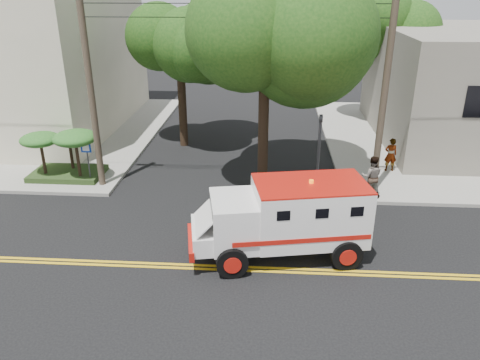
{
  "coord_description": "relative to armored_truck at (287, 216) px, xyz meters",
  "views": [
    {
      "loc": [
        1.81,
        -12.6,
        8.51
      ],
      "look_at": [
        0.72,
        3.48,
        1.6
      ],
      "focal_mm": 35.0,
      "sensor_mm": 36.0,
      "label": 1
    }
  ],
  "objects": [
    {
      "name": "sidewalk_ne",
      "position": [
        11.09,
        12.58,
        -1.41
      ],
      "size": [
        17.0,
        17.0,
        0.15
      ],
      "primitive_type": "cube",
      "color": "gray",
      "rests_on": "ground"
    },
    {
      "name": "traffic_signal",
      "position": [
        1.39,
        4.68,
        0.74
      ],
      "size": [
        0.15,
        0.18,
        3.6
      ],
      "color": "#3F3F42",
      "rests_on": "ground"
    },
    {
      "name": "ground",
      "position": [
        -2.41,
        -0.92,
        -1.48
      ],
      "size": [
        100.0,
        100.0,
        0.0
      ],
      "primitive_type": "plane",
      "color": "black",
      "rests_on": "ground"
    },
    {
      "name": "tree_left",
      "position": [
        -5.09,
        10.87,
        4.25
      ],
      "size": [
        4.48,
        4.2,
        7.7
      ],
      "color": "black",
      "rests_on": "ground"
    },
    {
      "name": "utility_pole_left",
      "position": [
        -8.01,
        5.08,
        3.02
      ],
      "size": [
        0.28,
        0.28,
        9.0
      ],
      "primitive_type": "cylinder",
      "color": "#382D23",
      "rests_on": "ground"
    },
    {
      "name": "sidewalk_nw",
      "position": [
        -15.91,
        12.58,
        -1.41
      ],
      "size": [
        17.0,
        17.0,
        0.15
      ],
      "primitive_type": "cube",
      "color": "gray",
      "rests_on": "ground"
    },
    {
      "name": "pedestrian_a",
      "position": [
        5.06,
        7.57,
        -0.53
      ],
      "size": [
        0.61,
        0.42,
        1.61
      ],
      "primitive_type": "imported",
      "rotation": [
        0.0,
        0.0,
        3.2
      ],
      "color": "gray",
      "rests_on": "sidewalk_ne"
    },
    {
      "name": "tree_right",
      "position": [
        6.43,
        14.85,
        4.61
      ],
      "size": [
        4.8,
        4.5,
        8.2
      ],
      "color": "black",
      "rests_on": "ground"
    },
    {
      "name": "palm_planter",
      "position": [
        -9.85,
        5.71,
        0.16
      ],
      "size": [
        3.52,
        2.63,
        2.36
      ],
      "color": "#1E3314",
      "rests_on": "sidewalk_nw"
    },
    {
      "name": "pedestrian_b",
      "position": [
        3.61,
        4.58,
        -0.44
      ],
      "size": [
        0.91,
        0.74,
        1.79
      ],
      "primitive_type": "imported",
      "rotation": [
        0.0,
        0.0,
        3.07
      ],
      "color": "gray",
      "rests_on": "sidewalk_ne"
    },
    {
      "name": "utility_pole_right",
      "position": [
        3.89,
        5.28,
        3.02
      ],
      "size": [
        0.28,
        0.28,
        9.0
      ],
      "primitive_type": "cylinder",
      "color": "#382D23",
      "rests_on": "ground"
    },
    {
      "name": "armored_truck",
      "position": [
        0.0,
        0.0,
        0.0
      ],
      "size": [
        6.0,
        3.16,
        2.6
      ],
      "rotation": [
        0.0,
        0.0,
        0.19
      ],
      "color": "white",
      "rests_on": "ground"
    },
    {
      "name": "accessibility_sign",
      "position": [
        -8.61,
        5.25,
        -0.12
      ],
      "size": [
        0.45,
        0.1,
        2.02
      ],
      "color": "#3F3F42",
      "rests_on": "ground"
    },
    {
      "name": "tree_main",
      "position": [
        -0.48,
        5.29,
        5.72
      ],
      "size": [
        6.08,
        5.7,
        9.85
      ],
      "color": "black",
      "rests_on": "ground"
    }
  ]
}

